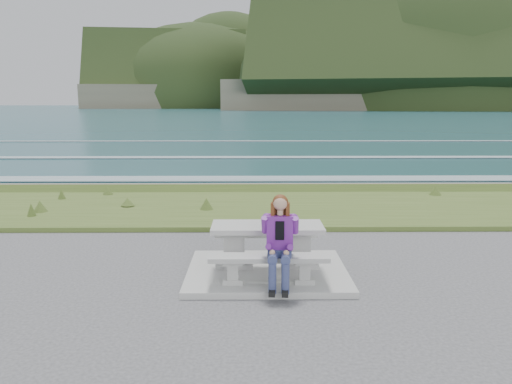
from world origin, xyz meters
TOP-DOWN VIEW (x-y plane):
  - concrete_slab at (0.00, 0.00)m, footprint 2.60×2.10m
  - picnic_table at (0.00, 0.00)m, footprint 1.80×0.75m
  - bench_landward at (0.00, -0.70)m, footprint 1.80×0.35m
  - bench_seaward at (0.00, 0.70)m, footprint 1.80×0.35m
  - grass_verge at (0.00, 5.00)m, footprint 160.00×4.50m
  - shore_drop at (0.00, 7.90)m, footprint 160.00×0.80m
  - ocean at (0.00, 25.09)m, footprint 1600.00×1600.00m
  - headland_range at (190.41, 398.40)m, footprint 729.83×363.95m
  - seated_woman at (0.15, -0.83)m, footprint 0.43×0.70m

SIDE VIEW (x-z plane):
  - ocean at x=0.00m, z-range -1.79..-1.70m
  - grass_verge at x=0.00m, z-range -0.11..0.11m
  - shore_drop at x=0.00m, z-range -1.10..1.10m
  - concrete_slab at x=0.00m, z-range 0.00..0.10m
  - bench_landward at x=0.00m, z-range 0.22..0.67m
  - bench_seaward at x=0.00m, z-range 0.22..0.67m
  - seated_woman at x=0.15m, z-range -0.08..1.29m
  - picnic_table at x=0.00m, z-range 0.31..1.06m
  - headland_range at x=190.41m, z-range -83.35..103.17m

